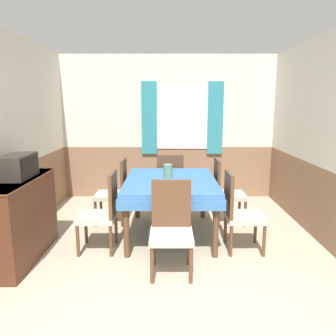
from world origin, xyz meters
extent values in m
cube|color=silver|center=(0.00, 3.99, 1.77)|extent=(4.25, 0.05, 1.65)
cube|color=#89664C|center=(0.00, 3.99, 0.47)|extent=(4.25, 0.05, 0.95)
cube|color=white|center=(0.26, 3.96, 1.48)|extent=(1.03, 0.01, 1.11)
cube|color=teal|center=(-0.34, 3.94, 1.48)|extent=(0.28, 0.03, 1.30)
cube|color=teal|center=(0.86, 3.94, 1.48)|extent=(0.28, 0.03, 1.30)
cube|color=silver|center=(-1.95, 1.98, 1.77)|extent=(0.05, 4.37, 1.65)
cube|color=#89664C|center=(-1.95, 1.98, 0.47)|extent=(0.05, 4.37, 0.95)
cube|color=silver|center=(1.95, 1.98, 1.77)|extent=(0.05, 4.37, 1.65)
cube|color=#89664C|center=(1.95, 1.98, 0.47)|extent=(0.05, 4.37, 0.95)
cube|color=#386BA8|center=(0.03, 2.14, 0.74)|extent=(1.18, 1.50, 0.06)
cube|color=#386BA8|center=(0.03, 2.14, 0.65)|extent=(1.21, 1.53, 0.12)
cylinder|color=brown|center=(-0.47, 1.47, 0.35)|extent=(0.07, 0.07, 0.71)
cylinder|color=brown|center=(0.54, 1.47, 0.35)|extent=(0.07, 0.07, 0.71)
cylinder|color=brown|center=(-0.47, 2.81, 0.35)|extent=(0.07, 0.07, 0.71)
cylinder|color=brown|center=(0.54, 2.81, 0.35)|extent=(0.07, 0.07, 0.71)
cylinder|color=brown|center=(-1.04, 1.48, 0.19)|extent=(0.04, 0.04, 0.38)
cylinder|color=brown|center=(-1.04, 1.86, 0.19)|extent=(0.04, 0.04, 0.38)
cylinder|color=brown|center=(-0.66, 1.48, 0.19)|extent=(0.04, 0.04, 0.38)
cylinder|color=brown|center=(-0.66, 1.86, 0.19)|extent=(0.04, 0.04, 0.38)
cube|color=#B7B2A3|center=(-0.85, 1.67, 0.41)|extent=(0.44, 0.44, 0.06)
cube|color=brown|center=(-0.65, 1.67, 0.70)|extent=(0.04, 0.42, 0.51)
cylinder|color=brown|center=(0.22, 0.90, 0.19)|extent=(0.04, 0.04, 0.38)
cylinder|color=brown|center=(-0.16, 0.90, 0.19)|extent=(0.04, 0.04, 0.38)
cylinder|color=brown|center=(0.22, 1.28, 0.19)|extent=(0.04, 0.04, 0.38)
cylinder|color=brown|center=(-0.16, 1.28, 0.19)|extent=(0.04, 0.04, 0.38)
cube|color=#B7B2A3|center=(0.03, 1.09, 0.41)|extent=(0.44, 0.44, 0.06)
cube|color=brown|center=(0.03, 1.29, 0.70)|extent=(0.42, 0.04, 0.51)
cylinder|color=brown|center=(-1.04, 2.42, 0.19)|extent=(0.04, 0.04, 0.38)
cylinder|color=brown|center=(-1.04, 2.80, 0.19)|extent=(0.04, 0.04, 0.38)
cylinder|color=brown|center=(-0.66, 2.42, 0.19)|extent=(0.04, 0.04, 0.38)
cylinder|color=brown|center=(-0.66, 2.80, 0.19)|extent=(0.04, 0.04, 0.38)
cube|color=#B7B2A3|center=(-0.85, 2.61, 0.41)|extent=(0.44, 0.44, 0.06)
cube|color=brown|center=(-0.65, 2.61, 0.70)|extent=(0.04, 0.42, 0.51)
cylinder|color=brown|center=(1.11, 1.86, 0.19)|extent=(0.04, 0.04, 0.38)
cylinder|color=brown|center=(1.11, 1.48, 0.19)|extent=(0.04, 0.04, 0.38)
cylinder|color=brown|center=(0.73, 1.86, 0.19)|extent=(0.04, 0.04, 0.38)
cylinder|color=brown|center=(0.73, 1.48, 0.19)|extent=(0.04, 0.04, 0.38)
cube|color=#B7B2A3|center=(0.92, 1.67, 0.41)|extent=(0.44, 0.44, 0.06)
cube|color=brown|center=(0.72, 1.67, 0.70)|extent=(0.04, 0.42, 0.51)
cylinder|color=brown|center=(-0.16, 3.37, 0.19)|extent=(0.04, 0.04, 0.38)
cylinder|color=brown|center=(0.22, 3.37, 0.19)|extent=(0.04, 0.04, 0.38)
cylinder|color=brown|center=(-0.16, 2.99, 0.19)|extent=(0.04, 0.04, 0.38)
cylinder|color=brown|center=(0.22, 2.99, 0.19)|extent=(0.04, 0.04, 0.38)
cube|color=#B7B2A3|center=(0.03, 3.18, 0.41)|extent=(0.44, 0.44, 0.06)
cube|color=brown|center=(0.03, 2.98, 0.70)|extent=(0.42, 0.04, 0.51)
cylinder|color=brown|center=(1.11, 2.80, 0.19)|extent=(0.04, 0.04, 0.38)
cylinder|color=brown|center=(1.11, 2.42, 0.19)|extent=(0.04, 0.04, 0.38)
cylinder|color=brown|center=(0.73, 2.80, 0.19)|extent=(0.04, 0.04, 0.38)
cylinder|color=brown|center=(0.73, 2.42, 0.19)|extent=(0.04, 0.04, 0.38)
cube|color=#B7B2A3|center=(0.92, 2.61, 0.41)|extent=(0.44, 0.44, 0.06)
cube|color=brown|center=(0.72, 2.61, 0.70)|extent=(0.04, 0.42, 0.51)
cube|color=#4C2819|center=(-1.68, 1.44, 0.46)|extent=(0.44, 1.23, 0.93)
cube|color=brown|center=(-1.68, 1.44, 0.92)|extent=(0.46, 1.25, 0.02)
cube|color=#2D2823|center=(-1.67, 1.50, 1.06)|extent=(0.28, 0.50, 0.26)
cube|color=black|center=(-1.52, 1.50, 1.06)|extent=(0.01, 0.41, 0.20)
cylinder|color=slate|center=(0.00, 2.22, 0.86)|extent=(0.12, 0.12, 0.18)
camera|label=1|loc=(0.00, -2.05, 1.74)|focal=35.00mm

